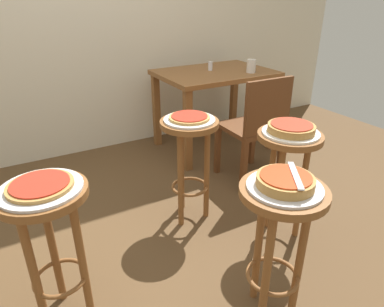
% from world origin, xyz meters
% --- Properties ---
extents(ground_plane, '(6.00, 6.00, 0.00)m').
position_xyz_m(ground_plane, '(0.00, 0.00, 0.00)').
color(ground_plane, brown).
extents(stool_foreground, '(0.36, 0.36, 0.69)m').
position_xyz_m(stool_foreground, '(0.27, -0.69, 0.50)').
color(stool_foreground, brown).
rests_on(stool_foreground, ground_plane).
extents(serving_plate_foreground, '(0.30, 0.30, 0.01)m').
position_xyz_m(serving_plate_foreground, '(0.27, -0.69, 0.70)').
color(serving_plate_foreground, silver).
rests_on(serving_plate_foreground, stool_foreground).
extents(pizza_foreground, '(0.23, 0.23, 0.05)m').
position_xyz_m(pizza_foreground, '(0.27, -0.69, 0.72)').
color(pizza_foreground, '#B78442').
rests_on(pizza_foreground, serving_plate_foreground).
extents(stool_middle, '(0.36, 0.36, 0.69)m').
position_xyz_m(stool_middle, '(0.70, -0.27, 0.50)').
color(stool_middle, brown).
rests_on(stool_middle, ground_plane).
extents(serving_plate_middle, '(0.31, 0.31, 0.01)m').
position_xyz_m(serving_plate_middle, '(0.70, -0.27, 0.70)').
color(serving_plate_middle, white).
rests_on(serving_plate_middle, stool_middle).
extents(pizza_middle, '(0.26, 0.26, 0.05)m').
position_xyz_m(pizza_middle, '(0.70, -0.27, 0.72)').
color(pizza_middle, '#B78442').
rests_on(pizza_middle, serving_plate_middle).
extents(stool_leftside, '(0.36, 0.36, 0.69)m').
position_xyz_m(stool_leftside, '(-0.57, -0.22, 0.50)').
color(stool_leftside, brown).
rests_on(stool_leftside, ground_plane).
extents(serving_plate_leftside, '(0.32, 0.32, 0.01)m').
position_xyz_m(serving_plate_leftside, '(-0.57, -0.22, 0.70)').
color(serving_plate_leftside, silver).
rests_on(serving_plate_leftside, stool_leftside).
extents(pizza_leftside, '(0.26, 0.26, 0.02)m').
position_xyz_m(pizza_leftside, '(-0.57, -0.22, 0.71)').
color(pizza_leftside, '#B78442').
rests_on(pizza_leftside, serving_plate_leftside).
extents(stool_rear, '(0.36, 0.36, 0.69)m').
position_xyz_m(stool_rear, '(0.32, 0.18, 0.50)').
color(stool_rear, brown).
rests_on(stool_rear, ground_plane).
extents(serving_plate_rear, '(0.31, 0.31, 0.01)m').
position_xyz_m(serving_plate_rear, '(0.32, 0.18, 0.70)').
color(serving_plate_rear, silver).
rests_on(serving_plate_rear, stool_rear).
extents(pizza_rear, '(0.25, 0.25, 0.02)m').
position_xyz_m(pizza_rear, '(0.32, 0.18, 0.71)').
color(pizza_rear, tan).
rests_on(pizza_rear, serving_plate_rear).
extents(dining_table, '(1.01, 0.72, 0.74)m').
position_xyz_m(dining_table, '(1.10, 1.09, 0.62)').
color(dining_table, brown).
rests_on(dining_table, ground_plane).
extents(cup_near_edge, '(0.08, 0.08, 0.11)m').
position_xyz_m(cup_near_edge, '(1.34, 0.88, 0.80)').
color(cup_near_edge, silver).
rests_on(cup_near_edge, dining_table).
extents(condiment_shaker, '(0.04, 0.04, 0.08)m').
position_xyz_m(condiment_shaker, '(1.07, 1.13, 0.78)').
color(condiment_shaker, white).
rests_on(condiment_shaker, dining_table).
extents(wooden_chair, '(0.41, 0.41, 0.85)m').
position_xyz_m(wooden_chair, '(1.00, 0.36, 0.47)').
color(wooden_chair, '#5B3319').
rests_on(wooden_chair, ground_plane).
extents(pizza_server_knife, '(0.14, 0.20, 0.01)m').
position_xyz_m(pizza_server_knife, '(0.30, -0.71, 0.75)').
color(pizza_server_knife, silver).
rests_on(pizza_server_knife, pizza_foreground).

